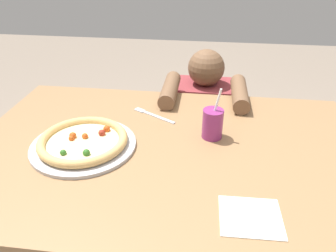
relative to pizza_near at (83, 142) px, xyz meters
The scene contains 6 objects.
dining_table 0.31m from the pizza_near, ahead, with size 1.37×0.92×0.75m.
pizza_near is the anchor object (origin of this frame).
drink_cup_colored 0.45m from the pizza_near, 15.68° to the left, with size 0.07×0.07×0.19m.
paper_napkin 0.60m from the pizza_near, 25.77° to the right, with size 0.16×0.14×0.00m, color white.
fork 0.32m from the pizza_near, 52.62° to the left, with size 0.18×0.12×0.00m.
diner_seated 0.84m from the pizza_near, 58.89° to the left, with size 0.38×0.51×0.90m.
Camera 1 is at (0.13, -0.93, 1.38)m, focal length 35.32 mm.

